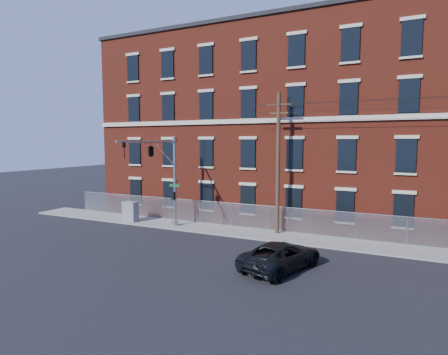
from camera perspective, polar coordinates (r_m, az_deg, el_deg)
name	(u,v)px	position (r m, az deg, el deg)	size (l,w,h in m)	color
ground	(218,252)	(22.69, -0.91, -11.57)	(140.00, 140.00, 0.00)	black
sidewalk	(436,254)	(25.44, 30.30, -10.30)	(65.00, 3.00, 0.12)	gray
mill_building	(431,124)	(33.50, 29.68, 7.34)	(55.30, 14.32, 16.30)	maroon
chain_link_fence	(435,233)	(26.47, 30.17, -7.48)	(59.06, 0.06, 1.85)	#A5A8AD
traffic_signal_mast	(157,160)	(26.70, -10.46, 2.68)	(0.90, 6.75, 7.00)	#9EA0A5
utility_pole_near	(278,161)	(26.21, 8.45, 2.56)	(1.80, 0.28, 10.00)	#493224
pickup_truck	(281,256)	(19.87, 8.90, -11.98)	(2.38, 5.16, 1.43)	black
utility_cabinet	(130,211)	(31.38, -14.44, -5.17)	(1.31, 0.66, 1.64)	slate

